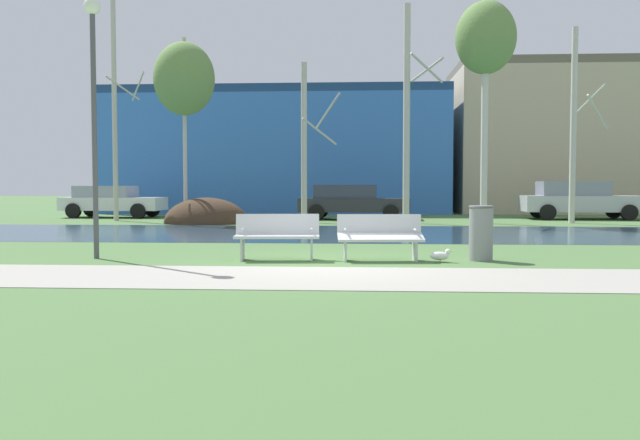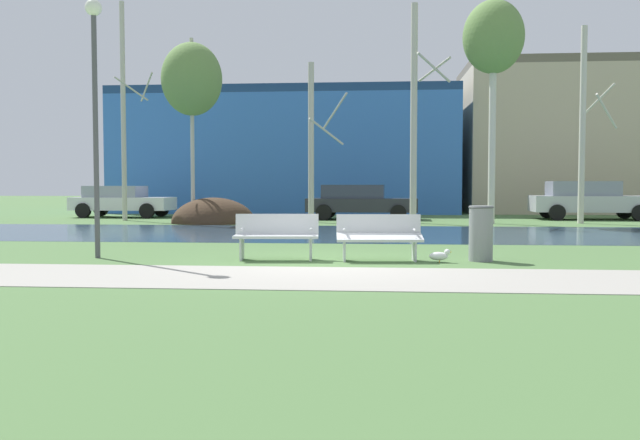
% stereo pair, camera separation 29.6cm
% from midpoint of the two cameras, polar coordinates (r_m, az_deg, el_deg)
% --- Properties ---
extents(ground_plane, '(120.00, 120.00, 0.00)m').
position_cam_midpoint_polar(ground_plane, '(22.08, 1.56, -0.69)').
color(ground_plane, '#4C703D').
extents(paved_path_strip, '(60.00, 2.56, 0.01)m').
position_cam_midpoint_polar(paved_path_strip, '(10.33, -0.74, -4.92)').
color(paved_path_strip, '#9E998E').
rests_on(paved_path_strip, ground).
extents(river_band, '(80.00, 7.02, 0.01)m').
position_cam_midpoint_polar(river_band, '(19.75, 1.33, -1.12)').
color(river_band, '#2D475B').
rests_on(river_band, ground).
extents(soil_mound, '(3.15, 2.58, 1.91)m').
position_cam_midpoint_polar(soil_mound, '(25.28, -10.00, -0.26)').
color(soil_mound, '#423021').
rests_on(soil_mound, ground).
extents(bench_left, '(1.64, 0.68, 0.87)m').
position_cam_midpoint_polar(bench_left, '(12.75, -4.34, -1.30)').
color(bench_left, silver).
rests_on(bench_left, ground).
extents(bench_right, '(1.64, 0.68, 0.87)m').
position_cam_midpoint_polar(bench_right, '(12.63, 4.46, -1.34)').
color(bench_right, silver).
rests_on(bench_right, ground).
extents(trash_bin, '(0.47, 0.47, 1.04)m').
position_cam_midpoint_polar(trash_bin, '(12.93, 12.91, -1.02)').
color(trash_bin, gray).
rests_on(trash_bin, ground).
extents(seagull, '(0.42, 0.15, 0.25)m').
position_cam_midpoint_polar(seagull, '(12.52, 9.57, -2.98)').
color(seagull, white).
rests_on(seagull, ground).
extents(streetlamp, '(0.32, 0.32, 4.99)m').
position_cam_midpoint_polar(streetlamp, '(13.83, -19.31, 10.89)').
color(streetlamp, '#4C4C51').
rests_on(streetlamp, ground).
extents(birch_far_left, '(1.37, 2.32, 8.65)m').
position_cam_midpoint_polar(birch_far_left, '(27.97, -17.32, 8.92)').
color(birch_far_left, '#BCB7A8').
rests_on(birch_far_left, ground).
extents(birch_left, '(2.25, 2.25, 6.86)m').
position_cam_midpoint_polar(birch_left, '(25.80, -11.81, 11.65)').
color(birch_left, '#BCB7A8').
rests_on(birch_left, ground).
extents(birch_center_left, '(1.51, 2.60, 6.03)m').
position_cam_midpoint_polar(birch_center_left, '(25.47, -1.58, 6.73)').
color(birch_center_left, '#BCB7A8').
rests_on(birch_center_left, ground).
extents(birch_center, '(1.46, 2.64, 8.07)m').
position_cam_midpoint_polar(birch_center, '(25.26, 7.14, 9.13)').
color(birch_center, '#BCB7A8').
rests_on(birch_center, ground).
extents(birch_center_right, '(2.20, 2.20, 8.69)m').
position_cam_midpoint_polar(birch_center_right, '(25.87, 13.59, 14.65)').
color(birch_center_right, beige).
rests_on(birch_center_right, ground).
extents(birch_right, '(1.31, 2.28, 7.21)m').
position_cam_midpoint_polar(birch_right, '(26.64, 20.55, 7.61)').
color(birch_right, beige).
rests_on(birch_right, ground).
extents(parked_van_nearest_white, '(4.39, 2.05, 1.38)m').
position_cam_midpoint_polar(parked_van_nearest_white, '(30.64, -17.60, 1.59)').
color(parked_van_nearest_white, silver).
rests_on(parked_van_nearest_white, ground).
extents(parked_sedan_second_dark, '(4.57, 2.06, 1.43)m').
position_cam_midpoint_polar(parked_sedan_second_dark, '(27.56, 2.40, 1.62)').
color(parked_sedan_second_dark, '#282B30').
rests_on(parked_sedan_second_dark, ground).
extents(parked_hatch_third_silver, '(4.84, 2.21, 1.57)m').
position_cam_midpoint_polar(parked_hatch_third_silver, '(29.65, 20.92, 1.65)').
color(parked_hatch_third_silver, '#B2B5BC').
rests_on(parked_hatch_third_silver, ground).
extents(building_blue_store, '(17.34, 9.85, 6.27)m').
position_cam_midpoint_polar(building_blue_store, '(37.14, -3.45, 5.65)').
color(building_blue_store, '#3870C6').
rests_on(building_blue_store, ground).
extents(building_beige_block, '(16.91, 6.98, 7.58)m').
position_cam_midpoint_polar(building_beige_block, '(38.38, 23.76, 6.30)').
color(building_beige_block, '#BCAD8E').
rests_on(building_beige_block, ground).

